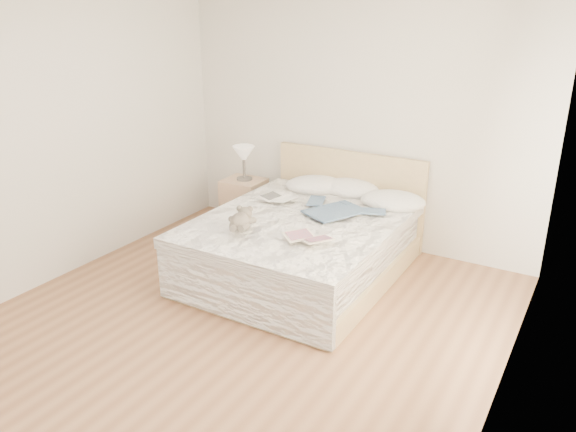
% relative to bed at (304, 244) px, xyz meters
% --- Properties ---
extents(floor, '(4.00, 4.50, 0.00)m').
position_rel_bed_xyz_m(floor, '(0.00, -1.19, -0.31)').
color(floor, brown).
rests_on(floor, ground).
extents(wall_back, '(4.00, 0.02, 2.70)m').
position_rel_bed_xyz_m(wall_back, '(0.00, 1.06, 1.04)').
color(wall_back, silver).
rests_on(wall_back, ground).
extents(wall_left, '(0.02, 4.50, 2.70)m').
position_rel_bed_xyz_m(wall_left, '(-2.00, -1.19, 1.04)').
color(wall_left, silver).
rests_on(wall_left, ground).
extents(wall_right, '(0.02, 4.50, 2.70)m').
position_rel_bed_xyz_m(wall_right, '(2.00, -1.19, 1.04)').
color(wall_right, silver).
rests_on(wall_right, ground).
extents(window, '(0.02, 1.30, 1.10)m').
position_rel_bed_xyz_m(window, '(1.99, -0.89, 1.14)').
color(window, white).
rests_on(window, wall_right).
extents(bed, '(1.72, 2.14, 1.00)m').
position_rel_bed_xyz_m(bed, '(0.00, 0.00, 0.00)').
color(bed, tan).
rests_on(bed, floor).
extents(nightstand, '(0.47, 0.42, 0.56)m').
position_rel_bed_xyz_m(nightstand, '(-1.22, 0.75, -0.03)').
color(nightstand, tan).
rests_on(nightstand, floor).
extents(table_lamp, '(0.30, 0.30, 0.39)m').
position_rel_bed_xyz_m(table_lamp, '(-1.22, 0.76, 0.54)').
color(table_lamp, '#4B4641').
rests_on(table_lamp, nightstand).
extents(pillow_left, '(0.77, 0.68, 0.19)m').
position_rel_bed_xyz_m(pillow_left, '(-0.29, 0.77, 0.33)').
color(pillow_left, white).
rests_on(pillow_left, bed).
extents(pillow_middle, '(0.64, 0.45, 0.19)m').
position_rel_bed_xyz_m(pillow_middle, '(0.08, 0.86, 0.33)').
color(pillow_middle, white).
rests_on(pillow_middle, bed).
extents(pillow_right, '(0.72, 0.58, 0.19)m').
position_rel_bed_xyz_m(pillow_right, '(0.61, 0.70, 0.33)').
color(pillow_right, white).
rests_on(pillow_right, bed).
extents(blouse, '(0.79, 0.80, 0.02)m').
position_rel_bed_xyz_m(blouse, '(0.23, 0.17, 0.32)').
color(blouse, '#304763').
rests_on(blouse, bed).
extents(photo_book, '(0.37, 0.29, 0.03)m').
position_rel_bed_xyz_m(photo_book, '(-0.42, 0.21, 0.32)').
color(photo_book, white).
rests_on(photo_book, bed).
extents(childrens_book, '(0.44, 0.41, 0.02)m').
position_rel_bed_xyz_m(childrens_book, '(0.33, -0.53, 0.32)').
color(childrens_book, '#F6E5C7').
rests_on(childrens_book, bed).
extents(teddy_bear, '(0.32, 0.37, 0.16)m').
position_rel_bed_xyz_m(teddy_bear, '(-0.28, -0.66, 0.34)').
color(teddy_bear, '#61574C').
rests_on(teddy_bear, bed).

